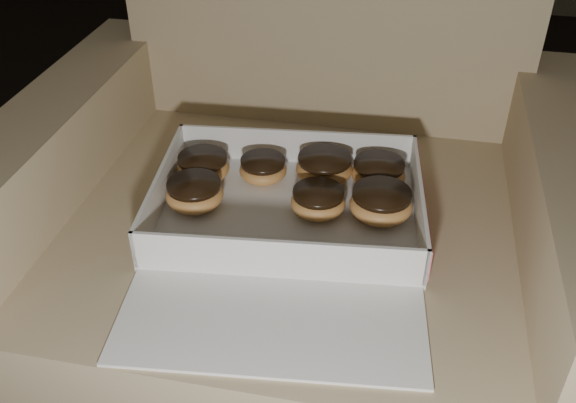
% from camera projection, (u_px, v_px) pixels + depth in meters
% --- Properties ---
extents(floor, '(4.50, 4.50, 0.00)m').
position_uv_depth(floor, '(241.00, 297.00, 1.58)').
color(floor, black).
rests_on(floor, ground).
extents(armchair, '(0.99, 0.84, 1.04)m').
position_uv_depth(armchair, '(300.00, 247.00, 1.23)').
color(armchair, tan).
rests_on(armchair, floor).
extents(bakery_box, '(0.48, 0.55, 0.07)m').
position_uv_depth(bakery_box, '(288.00, 225.00, 1.04)').
color(bakery_box, white).
rests_on(bakery_box, armchair).
extents(donut_a, '(0.10, 0.10, 0.05)m').
position_uv_depth(donut_a, '(379.00, 173.00, 1.13)').
color(donut_a, gold).
rests_on(donut_a, bakery_box).
extents(donut_b, '(0.09, 0.09, 0.05)m').
position_uv_depth(donut_b, '(318.00, 201.00, 1.06)').
color(donut_b, gold).
rests_on(donut_b, bakery_box).
extents(donut_c, '(0.09, 0.09, 0.05)m').
position_uv_depth(donut_c, '(203.00, 166.00, 1.15)').
color(donut_c, gold).
rests_on(donut_c, bakery_box).
extents(donut_d, '(0.10, 0.10, 0.05)m').
position_uv_depth(donut_d, '(324.00, 168.00, 1.14)').
color(donut_d, gold).
rests_on(donut_d, bakery_box).
extents(donut_e, '(0.09, 0.09, 0.04)m').
position_uv_depth(donut_e, '(263.00, 169.00, 1.14)').
color(donut_e, gold).
rests_on(donut_e, bakery_box).
extents(donut_f, '(0.10, 0.10, 0.05)m').
position_uv_depth(donut_f, '(381.00, 203.00, 1.05)').
color(donut_f, gold).
rests_on(donut_f, bakery_box).
extents(donut_g, '(0.10, 0.10, 0.05)m').
position_uv_depth(donut_g, '(195.00, 193.00, 1.08)').
color(donut_g, gold).
rests_on(donut_g, bakery_box).
extents(crumb_a, '(0.01, 0.01, 0.00)m').
position_uv_depth(crumb_a, '(376.00, 258.00, 0.98)').
color(crumb_a, black).
rests_on(crumb_a, bakery_box).
extents(crumb_b, '(0.01, 0.01, 0.00)m').
position_uv_depth(crumb_b, '(219.00, 249.00, 1.00)').
color(crumb_b, black).
rests_on(crumb_b, bakery_box).
extents(crumb_c, '(0.01, 0.01, 0.00)m').
position_uv_depth(crumb_c, '(182.00, 244.00, 1.01)').
color(crumb_c, black).
rests_on(crumb_c, bakery_box).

